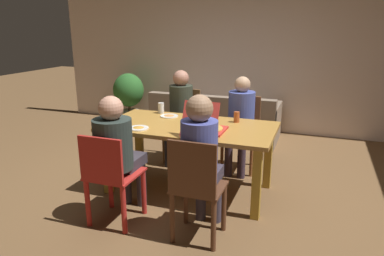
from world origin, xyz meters
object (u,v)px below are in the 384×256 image
Objects in this scene: plate_1 at (169,116)px; drinking_glass_0 at (207,116)px; person_3 at (201,154)px; drinking_glass_1 at (161,108)px; plate_0 at (138,128)px; potted_plant at (129,95)px; pizza_box_0 at (206,127)px; couch at (215,121)px; person_0 at (240,116)px; dining_table at (189,134)px; chair_1 at (184,121)px; drinking_glass_2 at (237,117)px; chair_3 at (196,188)px; chair_2 at (110,177)px; chair_0 at (242,129)px; person_2 at (117,147)px; person_1 at (180,109)px.

drinking_glass_0 is (0.48, -0.04, 0.04)m from plate_1.
person_3 is 1.51m from drinking_glass_1.
plate_0 is 0.22× the size of potted_plant.
pizza_box_0 is 4.67× the size of drinking_glass_0.
potted_plant is (-1.76, 0.23, 0.29)m from couch.
drinking_glass_0 is 0.11× the size of potted_plant.
potted_plant is at bearing 130.50° from plate_1.
person_0 is at bearing 32.90° from plate_1.
pizza_box_0 is at bearing -73.17° from drinking_glass_0.
person_0 reaches higher than dining_table.
potted_plant reaches higher than couch.
chair_1 is 1.15m from drinking_glass_2.
plate_1 is (-0.76, -0.49, 0.06)m from person_0.
potted_plant is (-2.44, 3.04, -0.19)m from person_3.
person_0 is 1.70m from chair_3.
drinking_glass_0 is at bearing -14.22° from drinking_glass_1.
drinking_glass_1 is (-0.92, 1.32, 0.33)m from chair_3.
drinking_glass_0 is (0.58, 0.55, 0.05)m from plate_0.
potted_plant is (-2.44, 1.48, -0.15)m from person_0.
person_3 is (0.00, 0.13, 0.25)m from chair_3.
plate_0 is 1.80× the size of drinking_glass_2.
plate_0 is at bearing -58.24° from potted_plant.
pizza_box_0 is at bearing 46.85° from chair_2.
person_0 is at bearing -90.00° from chair_0.
chair_3 is (0.84, -1.88, -0.04)m from chair_1.
chair_0 is 0.96× the size of potted_plant.
chair_0 is 0.77× the size of person_2.
chair_0 is 0.96× the size of chair_1.
couch is (-0.68, 1.24, -0.44)m from person_0.
chair_0 is at bearing 28.97° from drinking_glass_1.
pizza_box_0 is (0.69, 0.59, 0.10)m from person_2.
dining_table is at bearing 113.69° from chair_3.
drinking_glass_2 reaches higher than plate_1.
chair_0 is at bearing 90.00° from person_3.
chair_2 is 0.89m from person_3.
potted_plant reaches higher than chair_3.
drinking_glass_1 is at bearing 127.73° from person_3.
chair_3 is at bearing -90.00° from chair_0.
pizza_box_0 reaches higher than potted_plant.
chair_1 is 0.25m from person_1.
couch is (0.18, 2.32, -0.51)m from plate_0.
couch is (-0.27, 2.01, -0.39)m from dining_table.
person_1 is 2.45× the size of pizza_box_0.
person_2 reaches higher than potted_plant.
plate_0 is at bearing -85.03° from drinking_glass_1.
person_0 reaches higher than couch.
drinking_glass_2 is at bearing 1.34° from plate_1.
drinking_glass_0 is (0.56, 1.16, 0.34)m from chair_2.
drinking_glass_1 is at bearing -151.03° from chair_0.
chair_0 is 1.72m from person_3.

